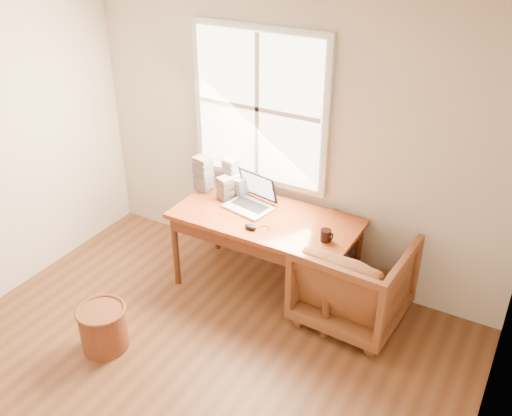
{
  "coord_description": "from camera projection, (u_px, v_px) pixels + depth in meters",
  "views": [
    {
      "loc": [
        2.01,
        -1.92,
        3.21
      ],
      "look_at": [
        -0.01,
        1.65,
        0.91
      ],
      "focal_mm": 40.0,
      "sensor_mm": 36.0,
      "label": 1
    }
  ],
  "objects": [
    {
      "name": "room_shell",
      "position": [
        131.0,
        254.0,
        3.38
      ],
      "size": [
        4.04,
        4.54,
        2.64
      ],
      "color": "brown",
      "rests_on": "ground"
    },
    {
      "name": "desk",
      "position": [
        266.0,
        219.0,
        4.9
      ],
      "size": [
        1.6,
        0.8,
        0.04
      ],
      "primitive_type": "cube",
      "color": "brown",
      "rests_on": "room_shell"
    },
    {
      "name": "armchair",
      "position": [
        354.0,
        279.0,
        4.71
      ],
      "size": [
        0.88,
        0.9,
        0.78
      ],
      "primitive_type": "imported",
      "rotation": [
        0.0,
        0.0,
        3.08
      ],
      "color": "brown",
      "rests_on": "room_shell"
    },
    {
      "name": "wicker_stool",
      "position": [
        103.0,
        329.0,
        4.49
      ],
      "size": [
        0.4,
        0.4,
        0.37
      ],
      "primitive_type": "cylinder",
      "rotation": [
        0.0,
        0.0,
        -0.11
      ],
      "color": "brown",
      "rests_on": "room_shell"
    },
    {
      "name": "laptop",
      "position": [
        248.0,
        195.0,
        4.95
      ],
      "size": [
        0.43,
        0.44,
        0.27
      ],
      "primitive_type": null,
      "rotation": [
        0.0,
        0.0,
        -0.2
      ],
      "color": "#B5B8BC",
      "rests_on": "desk"
    },
    {
      "name": "mouse",
      "position": [
        250.0,
        227.0,
        4.71
      ],
      "size": [
        0.11,
        0.07,
        0.04
      ],
      "primitive_type": "ellipsoid",
      "rotation": [
        0.0,
        0.0,
        -0.04
      ],
      "color": "black",
      "rests_on": "desk"
    },
    {
      "name": "coffee_mug",
      "position": [
        326.0,
        235.0,
        4.54
      ],
      "size": [
        0.1,
        0.1,
        0.1
      ],
      "primitive_type": "cylinder",
      "rotation": [
        0.0,
        0.0,
        -0.17
      ],
      "color": "black",
      "rests_on": "desk"
    },
    {
      "name": "cd_stack_a",
      "position": [
        232.0,
        173.0,
        5.34
      ],
      "size": [
        0.17,
        0.16,
        0.28
      ],
      "primitive_type": "cube",
      "rotation": [
        0.0,
        0.0,
        -0.29
      ],
      "color": "silver",
      "rests_on": "desk"
    },
    {
      "name": "cd_stack_b",
      "position": [
        225.0,
        188.0,
        5.14
      ],
      "size": [
        0.17,
        0.16,
        0.2
      ],
      "primitive_type": "cube",
      "rotation": [
        0.0,
        0.0,
        -0.43
      ],
      "color": "#2A292F",
      "rests_on": "desk"
    },
    {
      "name": "cd_stack_c",
      "position": [
        203.0,
        174.0,
        5.26
      ],
      "size": [
        0.16,
        0.15,
        0.33
      ],
      "primitive_type": "cube",
      "rotation": [
        0.0,
        0.0,
        -0.12
      ],
      "color": "#93939F",
      "rests_on": "desk"
    },
    {
      "name": "cd_stack_d",
      "position": [
        239.0,
        187.0,
        5.2
      ],
      "size": [
        0.16,
        0.15,
        0.18
      ],
      "primitive_type": "cube",
      "rotation": [
        0.0,
        0.0,
        -0.24
      ],
      "color": "silver",
      "rests_on": "desk"
    }
  ]
}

